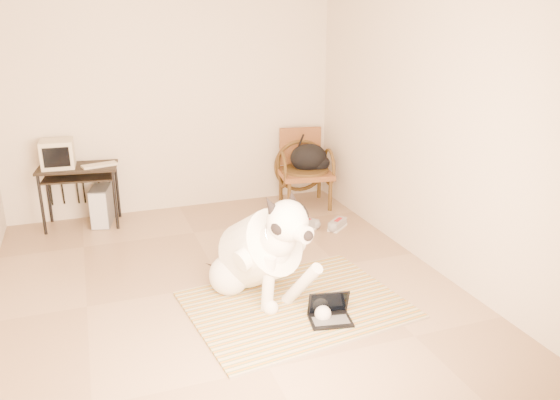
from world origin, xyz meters
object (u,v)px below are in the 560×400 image
computer_desk (78,175)px  pc_tower (102,205)px  laptop (330,313)px  crt_monitor (58,154)px  rattan_chair (304,168)px  backpack (310,159)px  dog (260,252)px

computer_desk → pc_tower: size_ratio=1.80×
computer_desk → pc_tower: 0.44m
laptop → pc_tower: size_ratio=0.73×
crt_monitor → rattan_chair: (2.88, -0.18, -0.38)m
crt_monitor → laptop: bearing=-55.7°
computer_desk → rattan_chair: 2.70m
pc_tower → backpack: 2.58m
computer_desk → backpack: backpack is taller
dog → laptop: size_ratio=3.59×
dog → rattan_chair: bearing=59.3°
laptop → computer_desk: computer_desk is taller
dog → backpack: (1.35, 2.12, 0.18)m
dog → laptop: 0.78m
dog → pc_tower: size_ratio=2.61×
dog → computer_desk: bearing=121.5°
dog → crt_monitor: size_ratio=3.68×
dog → backpack: bearing=57.5°
computer_desk → rattan_chair: (2.69, -0.15, -0.13)m
crt_monitor → backpack: (2.95, -0.21, -0.26)m
dog → pc_tower: 2.61m
pc_tower → rattan_chair: bearing=-3.7°
pc_tower → crt_monitor: bearing=177.3°
crt_monitor → pc_tower: bearing=-2.7°
laptop → crt_monitor: size_ratio=1.03×
dog → computer_desk: dog is taller
crt_monitor → computer_desk: bearing=-8.9°
computer_desk → crt_monitor: 0.32m
crt_monitor → dog: bearing=-55.5°
dog → crt_monitor: 2.86m
dog → computer_desk: size_ratio=1.45×
dog → backpack: 2.52m
laptop → backpack: 2.91m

